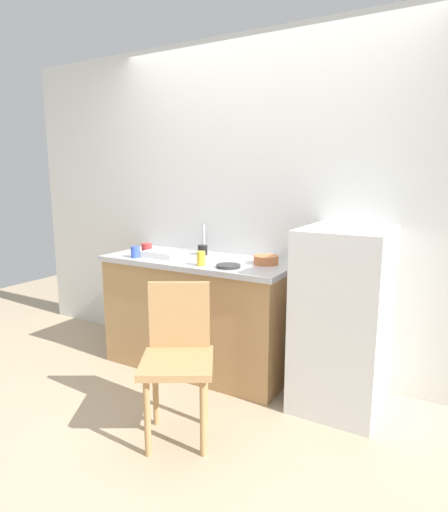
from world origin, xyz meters
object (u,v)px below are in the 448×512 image
Objects in this scene: terracotta_bowl at (266,260)px; cup_yellow at (201,258)px; refrigerator at (343,319)px; cup_blue at (135,252)px; chair at (178,353)px; cup_red at (147,249)px; dish_tray at (163,254)px; cup_black at (203,250)px; hotplate at (228,266)px.

terracotta_bowl is 1.73× the size of cup_yellow.
refrigerator reaches higher than cup_blue.
cup_red reaches higher than chair.
refrigerator is 1.42m from dish_tray.
chair is 1.14m from cup_black.
refrigerator is at bearing 7.37° from cup_blue.
cup_black is at bearing 121.25° from cup_yellow.
cup_blue is at bearing -85.23° from cup_red.
cup_yellow is at bearing -0.17° from cup_blue.
refrigerator is 13.36× the size of cup_red.
dish_tray is 0.20m from cup_red.
chair is at bearing -69.04° from cup_yellow.
refrigerator is 6.95× the size of hotplate.
refrigerator reaches higher than chair.
cup_yellow reaches higher than hotplate.
cup_blue is (-0.84, 0.61, 0.42)m from chair.
dish_tray is 3.61× the size of cup_black.
cup_red reaches higher than cup_blue.
cup_yellow is (-0.20, -0.04, 0.04)m from hotplate.
dish_tray is at bearing -10.25° from cup_red.
cup_black reaches higher than dish_tray.
cup_black is 0.53m from cup_blue.
cup_blue reaches higher than terracotta_bowl.
refrigerator is 1.33× the size of chair.
chair is 1.12m from cup_blue.
dish_tray is 1.59× the size of terracotta_bowl.
chair is 1.22m from cup_red.
cup_black is 0.90× the size of cup_blue.
chair is 0.78m from cup_yellow.
cup_black reaches higher than chair.
terracotta_bowl is 0.47m from cup_yellow.
hotplate is at bearing 62.63° from chair.
dish_tray is 0.63m from hotplate.
refrigerator is 15.25× the size of cup_black.
cup_blue is (-0.18, -0.12, 0.02)m from dish_tray.
terracotta_bowl is 2.28× the size of cup_black.
cup_blue is (-0.98, -0.27, 0.01)m from terracotta_bowl.
chair is at bearing -86.90° from hotplate.
cup_red is (-0.85, 0.76, 0.42)m from chair.
cup_black is (-1.18, 0.15, 0.33)m from refrigerator.
cup_black is (-0.45, 0.97, 0.42)m from chair.
cup_yellow is 1.31× the size of cup_black.
cup_yellow is (0.62, -0.15, 0.01)m from cup_red.
cup_red is at bearing -172.97° from terracotta_bowl.
cup_red is (-0.99, -0.12, 0.01)m from terracotta_bowl.
cup_red is at bearing -178.18° from refrigerator.
cup_black reaches higher than terracotta_bowl.
cup_blue is at bearing -177.12° from hotplate.
cup_yellow reaches higher than cup_blue.
cup_yellow is at bearing -167.97° from refrigerator.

